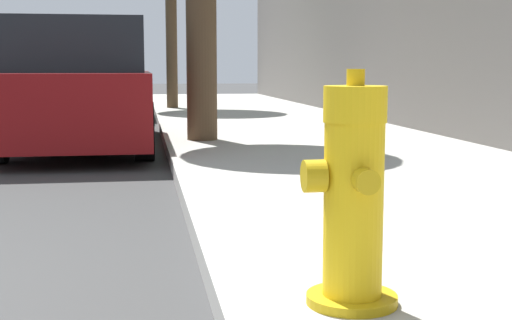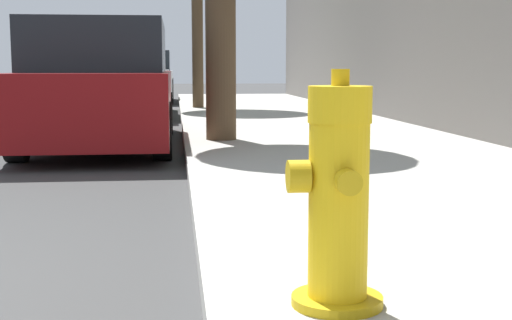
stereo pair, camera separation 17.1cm
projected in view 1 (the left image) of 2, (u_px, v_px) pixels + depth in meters
fire_hydrant at (352, 200)px, 2.53m from camera, size 0.35×0.34×0.84m
parked_car_near at (81, 89)px, 8.65m from camera, size 1.70×4.57×1.51m
parked_car_mid at (96, 81)px, 14.14m from camera, size 1.85×4.34×1.47m
parked_car_far at (113, 78)px, 19.64m from camera, size 1.75×4.05×1.42m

